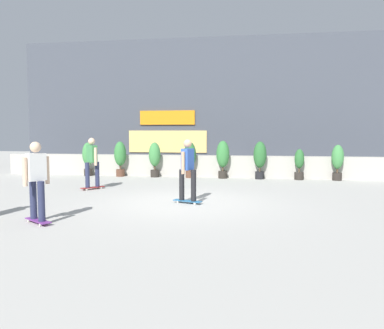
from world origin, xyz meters
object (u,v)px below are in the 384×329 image
object	(u,v)px
potted_plant_0	(88,157)
potted_plant_5	(260,157)
potted_plant_2	(155,157)
potted_plant_6	(299,163)
potted_plant_7	(338,160)
skater_by_wall_left	(37,178)
skater_mid_plaza	(188,168)
potted_plant_1	(120,156)
skater_foreground	(92,161)
potted_plant_4	(223,156)
potted_plant_3	(190,157)

from	to	relation	value
potted_plant_0	potted_plant_5	distance (m)	7.28
potted_plant_2	potted_plant_6	xyz separation A→B (m)	(5.87, 0.00, -0.19)
potted_plant_6	potted_plant_0	bearing A→B (deg)	180.00
potted_plant_7	skater_by_wall_left	distance (m)	11.31
potted_plant_2	skater_mid_plaza	distance (m)	6.10
potted_plant_1	potted_plant_6	bearing A→B (deg)	0.00
potted_plant_5	skater_by_wall_left	bearing A→B (deg)	-119.37
potted_plant_1	skater_mid_plaza	distance (m)	6.82
skater_foreground	skater_by_wall_left	bearing A→B (deg)	-80.08
potted_plant_4	skater_by_wall_left	world-z (taller)	skater_by_wall_left
potted_plant_4	skater_foreground	size ratio (longest dim) A/B	0.90
skater_foreground	skater_mid_plaza	world-z (taller)	same
potted_plant_7	skater_mid_plaza	size ratio (longest dim) A/B	0.82
potted_plant_4	skater_mid_plaza	size ratio (longest dim) A/B	0.90
potted_plant_7	skater_mid_plaza	xyz separation A→B (m)	(-4.96, -5.63, 0.15)
potted_plant_2	skater_by_wall_left	size ratio (longest dim) A/B	0.86
potted_plant_5	potted_plant_6	bearing A→B (deg)	0.00
potted_plant_2	potted_plant_3	world-z (taller)	potted_plant_3
skater_by_wall_left	skater_foreground	bearing A→B (deg)	99.92
potted_plant_3	skater_mid_plaza	distance (m)	5.69
potted_plant_0	potted_plant_3	xyz separation A→B (m)	(4.44, 0.00, 0.03)
potted_plant_5	potted_plant_0	bearing A→B (deg)	180.00
potted_plant_3	skater_mid_plaza	size ratio (longest dim) A/B	0.87
potted_plant_2	potted_plant_7	bearing A→B (deg)	-0.00
potted_plant_0	skater_by_wall_left	distance (m)	8.72
potted_plant_3	potted_plant_5	world-z (taller)	potted_plant_5
potted_plant_6	potted_plant_1	bearing A→B (deg)	-180.00
skater_foreground	skater_mid_plaza	distance (m)	4.02
potted_plant_4	potted_plant_3	bearing A→B (deg)	180.00
potted_plant_3	potted_plant_4	distance (m)	1.36
potted_plant_6	skater_foreground	xyz separation A→B (m)	(-7.03, -3.68, 0.29)
potted_plant_1	potted_plant_3	world-z (taller)	potted_plant_1
potted_plant_1	potted_plant_3	size ratio (longest dim) A/B	1.00
potted_plant_4	potted_plant_6	size ratio (longest dim) A/B	1.26
skater_by_wall_left	skater_mid_plaza	size ratio (longest dim) A/B	1.00
potted_plant_6	skater_mid_plaza	bearing A→B (deg)	-122.04
potted_plant_2	skater_by_wall_left	xyz separation A→B (m)	(-0.35, -8.32, 0.10)
skater_foreground	potted_plant_7	bearing A→B (deg)	23.45
skater_mid_plaza	potted_plant_1	bearing A→B (deg)	124.36
potted_plant_7	skater_by_wall_left	size ratio (longest dim) A/B	0.82
potted_plant_4	potted_plant_5	xyz separation A→B (m)	(1.49, 0.00, -0.02)
potted_plant_6	skater_by_wall_left	xyz separation A→B (m)	(-6.22, -8.32, 0.29)
skater_foreground	skater_by_wall_left	xyz separation A→B (m)	(0.81, -4.65, 0.00)
potted_plant_1	potted_plant_4	xyz separation A→B (m)	(4.35, 0.00, 0.03)
potted_plant_0	skater_foreground	xyz separation A→B (m)	(1.78, -3.68, 0.12)
potted_plant_2	potted_plant_5	xyz separation A→B (m)	(4.33, -0.00, 0.04)
potted_plant_2	potted_plant_5	distance (m)	4.33
potted_plant_5	skater_mid_plaza	xyz separation A→B (m)	(-1.99, -5.63, 0.06)
potted_plant_2	potted_plant_3	size ratio (longest dim) A/B	0.98
potted_plant_5	potted_plant_4	bearing A→B (deg)	180.00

